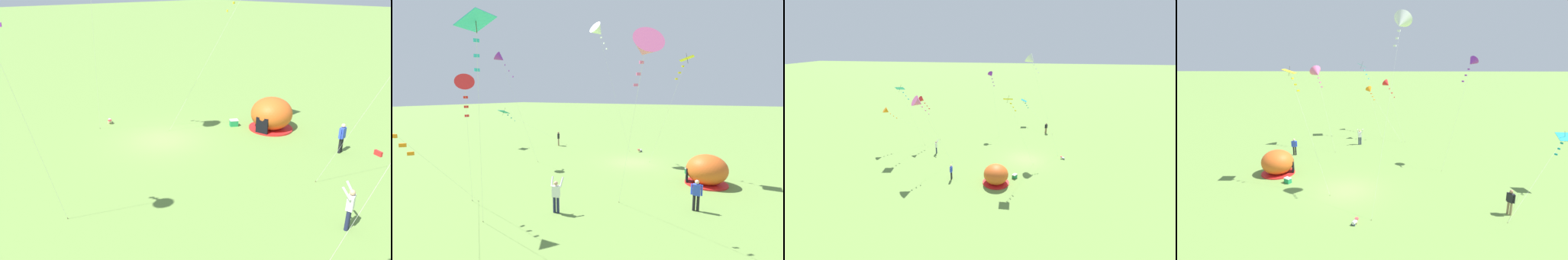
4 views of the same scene
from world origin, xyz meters
TOP-DOWN VIEW (x-y plane):
  - ground_plane at (0.00, 0.00)m, footprint 300.00×300.00m
  - popup_tent at (-6.33, 3.21)m, footprint 2.81×2.81m
  - cooler_box at (-4.94, 1.25)m, footprint 0.64×0.60m
  - toddler_crawling at (0.89, -4.69)m, footprint 0.42×0.54m
  - person_arms_raised at (0.24, 11.84)m, footprint 0.69×0.56m
  - person_far_back at (-6.19, 8.11)m, footprint 0.59×0.26m
  - person_center_field at (10.74, -3.41)m, footprint 0.43×0.48m
  - kite_red at (3.31, 14.56)m, footprint 2.83×2.28m
  - kite_yellow at (-4.41, 2.17)m, footprint 3.81×3.73m
  - kite_cyan at (0.40, 16.13)m, footprint 3.06×2.41m
  - kite_orange at (1.16, 18.86)m, footprint 4.57×6.74m
  - kite_teal at (15.74, 0.19)m, footprint 6.20×5.28m
  - kite_purple at (10.36, 5.71)m, footprint 3.12×2.38m
  - kite_white at (3.76, -0.10)m, footprint 2.79×5.13m
  - kite_pink at (-4.36, 12.04)m, footprint 3.14×3.97m

SIDE VIEW (x-z plane):
  - ground_plane at x=0.00m, z-range 0.00..0.00m
  - toddler_crawling at x=0.89m, z-range 0.02..0.34m
  - cooler_box at x=-4.94m, z-range 0.00..0.44m
  - person_far_back at x=-6.19m, z-range 0.10..1.82m
  - person_center_field at x=10.74m, z-range 0.10..1.82m
  - popup_tent at x=-6.33m, z-range -0.05..2.05m
  - person_arms_raised at x=0.24m, z-range 0.05..1.94m
  - kite_teal at x=15.74m, z-range 1.73..6.39m
  - kite_orange at x=1.16m, z-range 2.40..8.29m
  - kite_red at x=3.31m, z-range 3.03..10.16m
  - kite_pink at x=-4.36m, z-range 3.63..12.45m
  - kite_cyan at x=0.40m, z-range 3.86..12.99m
  - kite_yellow at x=-4.41m, z-range 3.92..13.09m
  - kite_purple at x=10.36m, z-range 4.40..14.29m
  - kite_white at x=3.76m, z-range 5.64..18.53m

